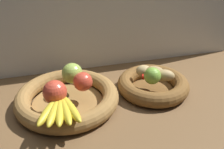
{
  "coord_description": "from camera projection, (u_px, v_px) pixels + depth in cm",
  "views": [
    {
      "loc": [
        -23.84,
        -74.8,
        53.78
      ],
      "look_at": [
        -2.34,
        1.95,
        9.87
      ],
      "focal_mm": 40.18,
      "sensor_mm": 36.0,
      "label": 1
    }
  ],
  "objects": [
    {
      "name": "ground_plane",
      "position": [
        119.0,
        102.0,
        0.95
      ],
      "size": [
        140.0,
        90.0,
        3.0
      ],
      "primitive_type": "cube",
      "color": "brown"
    },
    {
      "name": "back_wall",
      "position": [
        100.0,
        7.0,
        1.07
      ],
      "size": [
        140.0,
        3.0,
        55.0
      ],
      "color": "silver",
      "rests_on": "ground_plane"
    },
    {
      "name": "fruit_bowl_left",
      "position": [
        67.0,
        98.0,
        0.9
      ],
      "size": [
        37.29,
        37.29,
        5.87
      ],
      "color": "olive",
      "rests_on": "ground_plane"
    },
    {
      "name": "fruit_bowl_right",
      "position": [
        153.0,
        85.0,
        0.98
      ],
      "size": [
        27.95,
        27.95,
        5.87
      ],
      "color": "brown",
      "rests_on": "ground_plane"
    },
    {
      "name": "apple_green_back",
      "position": [
        72.0,
        73.0,
        0.92
      ],
      "size": [
        7.69,
        7.69,
        7.69
      ],
      "primitive_type": "sphere",
      "color": "#99B74C",
      "rests_on": "fruit_bowl_left"
    },
    {
      "name": "apple_red_front",
      "position": [
        55.0,
        92.0,
        0.81
      ],
      "size": [
        7.86,
        7.86,
        7.86
      ],
      "primitive_type": "sphere",
      "color": "#CC422D",
      "rests_on": "fruit_bowl_left"
    },
    {
      "name": "apple_red_right",
      "position": [
        83.0,
        82.0,
        0.88
      ],
      "size": [
        6.87,
        6.87,
        6.87
      ],
      "primitive_type": "sphere",
      "color": "#CC422D",
      "rests_on": "fruit_bowl_left"
    },
    {
      "name": "banana_bunch_front",
      "position": [
        60.0,
        109.0,
        0.77
      ],
      "size": [
        14.7,
        17.73,
        2.99
      ],
      "color": "gold",
      "rests_on": "fruit_bowl_left"
    },
    {
      "name": "potato_small",
      "position": [
        164.0,
        75.0,
        0.94
      ],
      "size": [
        8.94,
        7.53,
        4.5
      ],
      "primitive_type": "ellipsoid",
      "rotation": [
        0.0,
        0.0,
        5.81
      ],
      "color": "tan",
      "rests_on": "fruit_bowl_right"
    },
    {
      "name": "potato_large",
      "position": [
        154.0,
        72.0,
        0.96
      ],
      "size": [
        8.85,
        7.35,
        4.9
      ],
      "primitive_type": "ellipsoid",
      "rotation": [
        0.0,
        0.0,
        5.92
      ],
      "color": "#A38451",
      "rests_on": "fruit_bowl_right"
    },
    {
      "name": "potato_oblong",
      "position": [
        144.0,
        71.0,
        0.97
      ],
      "size": [
        7.14,
        6.39,
        4.53
      ],
      "primitive_type": "ellipsoid",
      "rotation": [
        0.0,
        0.0,
        2.89
      ],
      "color": "tan",
      "rests_on": "fruit_bowl_right"
    },
    {
      "name": "lime_near",
      "position": [
        152.0,
        76.0,
        0.92
      ],
      "size": [
        6.31,
        6.31,
        6.31
      ],
      "primitive_type": "sphere",
      "color": "#7AAD3D",
      "rests_on": "fruit_bowl_right"
    },
    {
      "name": "chili_pepper",
      "position": [
        158.0,
        78.0,
        0.95
      ],
      "size": [
        12.12,
        6.54,
        2.23
      ],
      "primitive_type": "cone",
      "rotation": [
        0.0,
        1.57,
        -0.38
      ],
      "color": "red",
      "rests_on": "fruit_bowl_right"
    }
  ]
}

